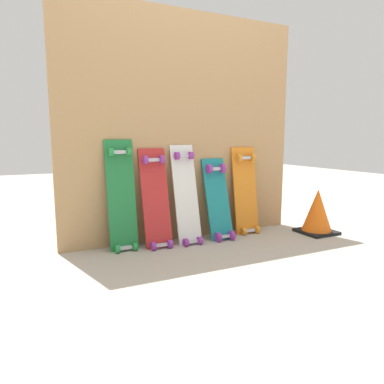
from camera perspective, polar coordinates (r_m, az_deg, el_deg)
The scene contains 8 objects.
ground_plane at distance 2.81m, azimuth -0.62°, elevation -7.52°, with size 12.00×12.00×0.00m, color #A89E8E.
plywood_wall_panel at distance 2.76m, azimuth -1.27°, elevation 10.27°, with size 1.92×0.04×1.72m, color tan.
skateboard_green at distance 2.54m, azimuth -11.24°, elevation -1.27°, with size 0.20×0.19×0.84m.
skateboard_red at distance 2.58m, azimuth -5.81°, elevation -1.69°, with size 0.20×0.24×0.78m.
skateboard_white at distance 2.66m, azimuth -0.89°, elevation -1.08°, with size 0.19×0.25×0.80m.
skateboard_teal at distance 2.79m, azimuth 4.28°, elevation -1.73°, with size 0.19×0.26×0.69m.
skateboard_orange at distance 2.97m, azimuth 8.64°, elevation -0.35°, with size 0.22×0.18×0.77m.
traffic_cone at distance 3.11m, azimuth 19.54°, elevation -3.01°, with size 0.28×0.28×0.37m.
Camera 1 is at (-1.14, -2.45, 0.78)m, focal length 33.11 mm.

